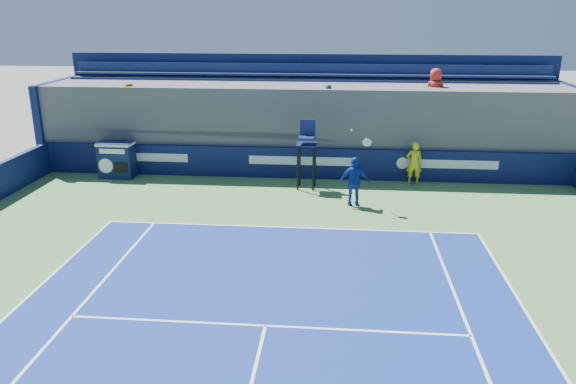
# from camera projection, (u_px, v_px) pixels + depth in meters

# --- Properties ---
(ball_person) EXTENTS (0.60, 0.41, 1.62)m
(ball_person) POSITION_uv_depth(u_px,v_px,m) (414.00, 163.00, 20.57)
(ball_person) COLOR gold
(ball_person) RESTS_ON apron
(back_hoarding) EXTENTS (20.40, 0.21, 1.20)m
(back_hoarding) POSITION_uv_depth(u_px,v_px,m) (301.00, 163.00, 21.42)
(back_hoarding) COLOR #0B1242
(back_hoarding) RESTS_ON ground
(match_clock) EXTENTS (1.34, 0.77, 1.40)m
(match_clock) POSITION_uv_depth(u_px,v_px,m) (117.00, 159.00, 21.49)
(match_clock) COLOR #0E1847
(match_clock) RESTS_ON ground
(umpire_chair) EXTENTS (0.74, 0.74, 2.48)m
(umpire_chair) POSITION_uv_depth(u_px,v_px,m) (307.00, 147.00, 19.94)
(umpire_chair) COLOR black
(umpire_chair) RESTS_ON ground
(tennis_player) EXTENTS (0.98, 0.44, 2.57)m
(tennis_player) POSITION_uv_depth(u_px,v_px,m) (354.00, 181.00, 18.31)
(tennis_player) COLOR #122C97
(tennis_player) RESTS_ON apron
(stadium_seating) EXTENTS (21.00, 4.05, 4.40)m
(stadium_seating) POSITION_uv_depth(u_px,v_px,m) (305.00, 121.00, 22.98)
(stadium_seating) COLOR #505055
(stadium_seating) RESTS_ON ground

